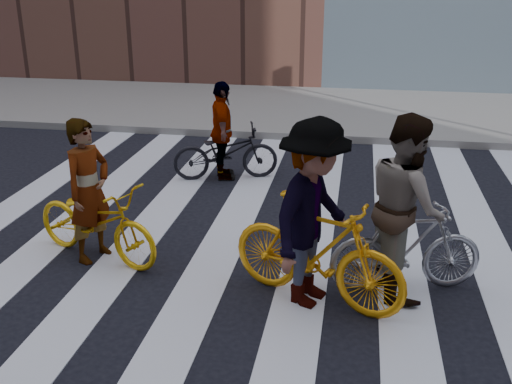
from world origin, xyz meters
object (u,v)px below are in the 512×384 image
(bike_yellow_left, at_px, (96,221))
(bike_yellow_right, at_px, (317,251))
(bike_silver_mid, at_px, (406,248))
(rider_rear, at_px, (222,131))
(bike_dark_rear, at_px, (226,152))
(rider_right, at_px, (313,214))
(rider_left, at_px, (89,191))
(rider_mid, at_px, (406,206))

(bike_yellow_left, relative_size, bike_yellow_right, 0.94)
(bike_silver_mid, xyz_separation_m, rider_rear, (-2.75, 3.22, 0.31))
(bike_silver_mid, relative_size, bike_dark_rear, 0.96)
(rider_rear, bearing_deg, bike_yellow_left, 147.64)
(bike_silver_mid, bearing_deg, bike_yellow_left, 74.20)
(bike_yellow_left, xyz_separation_m, rider_rear, (0.84, 3.09, 0.33))
(bike_dark_rear, bearing_deg, bike_yellow_right, -171.20)
(rider_right, bearing_deg, bike_silver_mid, -44.38)
(rider_right, height_order, rider_rear, rider_right)
(bike_yellow_left, distance_m, bike_silver_mid, 3.59)
(rider_left, xyz_separation_m, rider_right, (2.66, -0.56, 0.13))
(bike_yellow_left, height_order, bike_yellow_right, bike_yellow_right)
(rider_rear, bearing_deg, rider_right, -171.20)
(bike_yellow_right, height_order, rider_mid, rider_mid)
(bike_silver_mid, bearing_deg, rider_mid, 76.38)
(rider_left, distance_m, rider_rear, 3.21)
(bike_yellow_right, distance_m, bike_dark_rear, 4.06)
(rider_left, bearing_deg, bike_yellow_left, -69.26)
(bike_yellow_right, bearing_deg, rider_mid, -42.05)
(rider_mid, xyz_separation_m, rider_right, (-0.93, -0.42, 0.01))
(bike_yellow_left, relative_size, rider_left, 1.06)
(bike_yellow_left, bearing_deg, rider_rear, 5.53)
(bike_dark_rear, distance_m, rider_right, 4.07)
(bike_dark_rear, height_order, rider_right, rider_right)
(bike_yellow_left, distance_m, rider_right, 2.72)
(bike_yellow_right, bearing_deg, rider_rear, 48.82)
(bike_yellow_left, bearing_deg, rider_left, 110.74)
(bike_yellow_right, distance_m, rider_right, 0.41)
(rider_mid, bearing_deg, bike_yellow_right, 102.09)
(bike_yellow_left, relative_size, bike_dark_rear, 1.06)
(bike_silver_mid, height_order, bike_yellow_right, bike_yellow_right)
(bike_yellow_left, relative_size, rider_right, 0.92)
(bike_dark_rear, height_order, rider_left, rider_left)
(bike_silver_mid, bearing_deg, rider_right, 99.75)
(rider_mid, distance_m, rider_rear, 4.21)
(bike_silver_mid, bearing_deg, rider_left, 74.23)
(rider_left, bearing_deg, rider_right, -81.13)
(rider_mid, height_order, rider_right, rider_right)
(bike_dark_rear, relative_size, rider_rear, 1.06)
(bike_yellow_left, distance_m, rider_mid, 3.58)
(bike_silver_mid, relative_size, rider_right, 0.84)
(bike_silver_mid, height_order, bike_dark_rear, bike_silver_mid)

